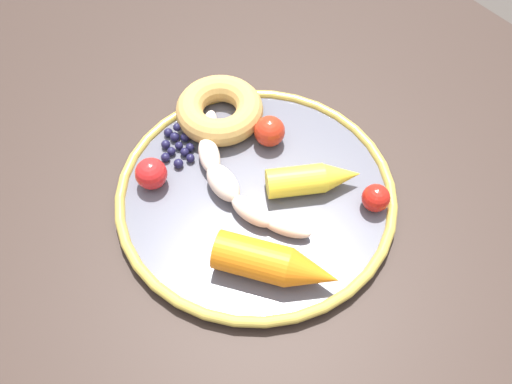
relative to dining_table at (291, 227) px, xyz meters
name	(u,v)px	position (x,y,z in m)	size (l,w,h in m)	color
ground_plane	(276,369)	(0.00, 0.00, -0.64)	(6.00, 6.00, 0.00)	#423B36
dining_table	(291,227)	(0.00, 0.00, 0.00)	(1.28, 0.93, 0.72)	#30231D
plate	(256,193)	(-0.02, -0.04, 0.08)	(0.33, 0.33, 0.02)	#52525E
banana	(231,180)	(-0.05, -0.06, 0.10)	(0.23, 0.08, 0.03)	beige
carrot_orange	(277,264)	(0.07, -0.08, 0.11)	(0.13, 0.11, 0.04)	orange
carrot_yellow	(313,179)	(0.01, 0.02, 0.10)	(0.08, 0.11, 0.03)	yellow
donut	(220,110)	(-0.14, -0.01, 0.10)	(0.11, 0.11, 0.03)	tan
blueberry_pile	(179,145)	(-0.13, -0.07, 0.09)	(0.06, 0.06, 0.02)	#191638
tomato_near	(151,174)	(-0.11, -0.13, 0.10)	(0.04, 0.04, 0.04)	red
tomato_mid	(376,198)	(0.07, 0.06, 0.10)	(0.03, 0.03, 0.03)	red
tomato_far	(269,131)	(-0.08, 0.02, 0.10)	(0.04, 0.04, 0.04)	red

